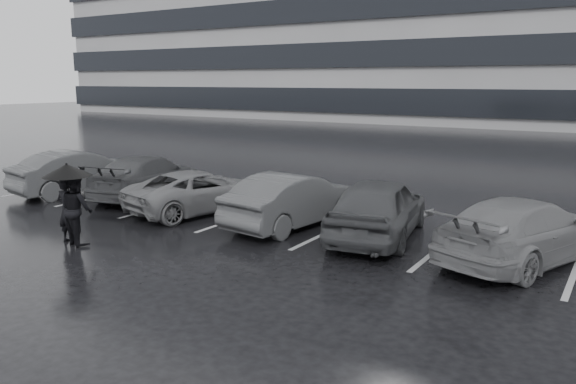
{
  "coord_description": "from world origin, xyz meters",
  "views": [
    {
      "loc": [
        7.0,
        -10.3,
        3.75
      ],
      "look_at": [
        -0.07,
        1.0,
        1.1
      ],
      "focal_mm": 35.0,
      "sensor_mm": 36.0,
      "label": 1
    }
  ],
  "objects_px": {
    "car_west_b": "(199,191)",
    "car_east": "(524,230)",
    "pedestrian_right": "(77,209)",
    "car_west_d": "(80,172)",
    "car_main": "(378,208)",
    "pedestrian_left": "(68,210)",
    "car_west_c": "(148,176)",
    "car_west_a": "(293,200)"
  },
  "relations": [
    {
      "from": "car_west_c",
      "to": "pedestrian_right",
      "type": "height_order",
      "value": "pedestrian_right"
    },
    {
      "from": "car_main",
      "to": "pedestrian_left",
      "type": "bearing_deg",
      "value": 25.38
    },
    {
      "from": "car_west_a",
      "to": "car_east",
      "type": "height_order",
      "value": "car_west_a"
    },
    {
      "from": "car_west_a",
      "to": "pedestrian_right",
      "type": "relative_size",
      "value": 2.55
    },
    {
      "from": "car_main",
      "to": "pedestrian_left",
      "type": "relative_size",
      "value": 2.83
    },
    {
      "from": "car_west_b",
      "to": "car_east",
      "type": "distance_m",
      "value": 8.82
    },
    {
      "from": "car_main",
      "to": "pedestrian_left",
      "type": "height_order",
      "value": "pedestrian_left"
    },
    {
      "from": "car_west_d",
      "to": "car_west_b",
      "type": "bearing_deg",
      "value": -168.55
    },
    {
      "from": "car_west_b",
      "to": "car_east",
      "type": "relative_size",
      "value": 0.93
    },
    {
      "from": "car_main",
      "to": "car_west_c",
      "type": "xyz_separation_m",
      "value": [
        -8.33,
        0.55,
        -0.07
      ]
    },
    {
      "from": "car_west_a",
      "to": "car_west_b",
      "type": "distance_m",
      "value": 3.16
    },
    {
      "from": "car_west_a",
      "to": "pedestrian_left",
      "type": "relative_size",
      "value": 2.73
    },
    {
      "from": "car_west_c",
      "to": "car_west_b",
      "type": "bearing_deg",
      "value": 153.11
    },
    {
      "from": "car_west_d",
      "to": "pedestrian_right",
      "type": "xyz_separation_m",
      "value": [
        5.0,
        -3.98,
        0.1
      ]
    },
    {
      "from": "car_west_a",
      "to": "car_east",
      "type": "distance_m",
      "value": 5.65
    },
    {
      "from": "car_west_b",
      "to": "pedestrian_right",
      "type": "distance_m",
      "value": 4.05
    },
    {
      "from": "car_west_a",
      "to": "pedestrian_left",
      "type": "distance_m",
      "value": 5.51
    },
    {
      "from": "car_east",
      "to": "pedestrian_right",
      "type": "distance_m",
      "value": 9.92
    },
    {
      "from": "car_main",
      "to": "car_west_d",
      "type": "relative_size",
      "value": 1.0
    },
    {
      "from": "car_main",
      "to": "pedestrian_right",
      "type": "distance_m",
      "value": 7.09
    },
    {
      "from": "pedestrian_right",
      "to": "car_west_b",
      "type": "bearing_deg",
      "value": -79.98
    },
    {
      "from": "car_west_d",
      "to": "pedestrian_left",
      "type": "xyz_separation_m",
      "value": [
        4.71,
        -4.01,
        0.05
      ]
    },
    {
      "from": "car_west_a",
      "to": "car_west_c",
      "type": "height_order",
      "value": "car_west_a"
    },
    {
      "from": "car_west_c",
      "to": "car_west_d",
      "type": "xyz_separation_m",
      "value": [
        -2.39,
        -0.76,
        0.05
      ]
    },
    {
      "from": "car_west_c",
      "to": "pedestrian_right",
      "type": "xyz_separation_m",
      "value": [
        2.61,
        -4.74,
        0.15
      ]
    },
    {
      "from": "car_west_a",
      "to": "pedestrian_right",
      "type": "height_order",
      "value": "pedestrian_right"
    },
    {
      "from": "car_west_a",
      "to": "car_west_c",
      "type": "relative_size",
      "value": 0.91
    },
    {
      "from": "car_west_c",
      "to": "pedestrian_left",
      "type": "bearing_deg",
      "value": 103.05
    },
    {
      "from": "car_west_b",
      "to": "car_east",
      "type": "bearing_deg",
      "value": -165.74
    },
    {
      "from": "car_west_b",
      "to": "car_west_c",
      "type": "relative_size",
      "value": 0.93
    },
    {
      "from": "car_west_b",
      "to": "car_west_d",
      "type": "xyz_separation_m",
      "value": [
        -5.21,
        -0.06,
        0.12
      ]
    },
    {
      "from": "car_main",
      "to": "car_west_b",
      "type": "xyz_separation_m",
      "value": [
        -5.51,
        -0.16,
        -0.15
      ]
    },
    {
      "from": "car_main",
      "to": "pedestrian_left",
      "type": "xyz_separation_m",
      "value": [
        -6.01,
        -4.22,
        0.03
      ]
    },
    {
      "from": "car_west_a",
      "to": "car_west_d",
      "type": "xyz_separation_m",
      "value": [
        -8.37,
        -0.11,
        0.03
      ]
    },
    {
      "from": "car_west_d",
      "to": "car_west_c",
      "type": "bearing_deg",
      "value": -151.52
    },
    {
      "from": "car_west_c",
      "to": "car_west_a",
      "type": "bearing_deg",
      "value": 160.93
    },
    {
      "from": "car_west_b",
      "to": "pedestrian_right",
      "type": "relative_size",
      "value": 2.62
    },
    {
      "from": "car_west_c",
      "to": "pedestrian_right",
      "type": "relative_size",
      "value": 2.82
    },
    {
      "from": "car_main",
      "to": "pedestrian_right",
      "type": "bearing_deg",
      "value": 26.55
    },
    {
      "from": "car_west_a",
      "to": "pedestrian_left",
      "type": "bearing_deg",
      "value": 55.34
    },
    {
      "from": "pedestrian_left",
      "to": "car_west_d",
      "type": "bearing_deg",
      "value": -50.23
    },
    {
      "from": "car_east",
      "to": "pedestrian_left",
      "type": "bearing_deg",
      "value": 43.32
    }
  ]
}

